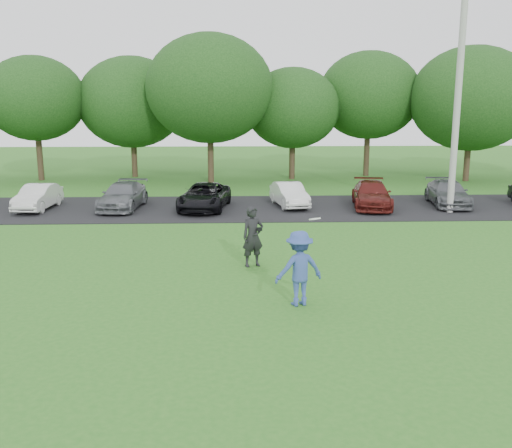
{
  "coord_description": "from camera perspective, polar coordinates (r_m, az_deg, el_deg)",
  "views": [
    {
      "loc": [
        -0.61,
        -12.42,
        4.72
      ],
      "look_at": [
        0.0,
        3.5,
        1.3
      ],
      "focal_mm": 40.0,
      "sensor_mm": 36.0,
      "label": 1
    }
  ],
  "objects": [
    {
      "name": "ground",
      "position": [
        13.3,
        0.59,
        -8.67
      ],
      "size": [
        100.0,
        100.0,
        0.0
      ],
      "primitive_type": "plane",
      "color": "#2A6D1F",
      "rests_on": "ground"
    },
    {
      "name": "parking_lot",
      "position": [
        25.86,
        -0.81,
        1.63
      ],
      "size": [
        32.0,
        6.5,
        0.03
      ],
      "primitive_type": "cube",
      "color": "black",
      "rests_on": "ground"
    },
    {
      "name": "utility_pole",
      "position": [
        25.79,
        19.57,
        12.3
      ],
      "size": [
        0.28,
        0.28,
        10.22
      ],
      "primitive_type": "cylinder",
      "color": "#AFADA9",
      "rests_on": "ground"
    },
    {
      "name": "frisbee_player",
      "position": [
        13.44,
        4.33,
        -4.43
      ],
      "size": [
        1.3,
        0.96,
        2.18
      ],
      "color": "#364D98",
      "rests_on": "ground"
    },
    {
      "name": "camera_bystander",
      "position": [
        16.55,
        -0.31,
        -1.26
      ],
      "size": [
        0.75,
        0.62,
        1.78
      ],
      "color": "black",
      "rests_on": "ground"
    },
    {
      "name": "parked_cars",
      "position": [
        25.69,
        -1.48,
        2.88
      ],
      "size": [
        27.71,
        4.77,
        1.2
      ],
      "color": "black",
      "rests_on": "parking_lot"
    },
    {
      "name": "tree_row",
      "position": [
        35.24,
        1.28,
        12.41
      ],
      "size": [
        42.39,
        9.85,
        8.64
      ],
      "color": "#38281C",
      "rests_on": "ground"
    }
  ]
}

